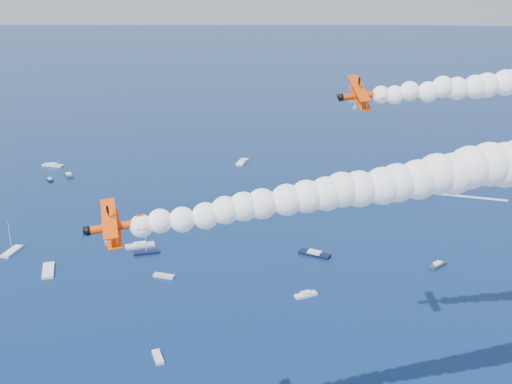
# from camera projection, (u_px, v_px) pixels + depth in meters

# --- Properties ---
(biplane_lead) EXTENTS (9.89, 11.54, 8.17)m
(biplane_lead) POSITION_uv_depth(u_px,v_px,m) (362.00, 96.00, 99.30)
(biplane_lead) COLOR #DB3B04
(biplane_trail) EXTENTS (10.25, 11.48, 7.33)m
(biplane_trail) POSITION_uv_depth(u_px,v_px,m) (115.00, 227.00, 74.48)
(biplane_trail) COLOR #FF4505
(smoke_trail_trail) EXTENTS (69.03, 53.08, 12.07)m
(smoke_trail_trail) POSITION_uv_depth(u_px,v_px,m) (371.00, 186.00, 80.94)
(smoke_trail_trail) COLOR white
(spectator_boats) EXTENTS (228.10, 187.69, 0.70)m
(spectator_boats) POSITION_uv_depth(u_px,v_px,m) (289.00, 238.00, 194.00)
(spectator_boats) COLOR white
(spectator_boats) RESTS_ON ground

